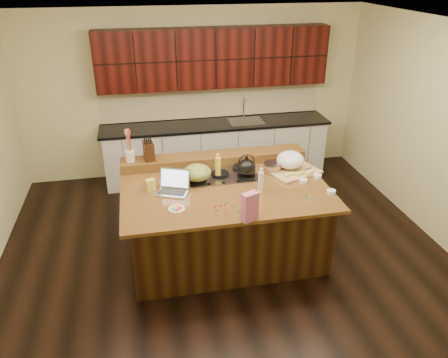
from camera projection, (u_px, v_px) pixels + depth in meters
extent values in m
cube|color=black|center=(225.00, 252.00, 5.52)|extent=(5.50, 5.00, 0.01)
cube|color=silver|center=(225.00, 27.00, 4.30)|extent=(5.50, 5.00, 0.01)
cube|color=beige|center=(194.00, 94.00, 7.10)|extent=(5.50, 0.01, 2.70)
cube|color=beige|center=(306.00, 309.00, 2.71)|extent=(5.50, 0.01, 2.70)
cube|color=beige|center=(443.00, 136.00, 5.40)|extent=(0.01, 5.00, 2.70)
cube|color=black|center=(225.00, 222.00, 5.32)|extent=(2.22, 1.42, 0.88)
cube|color=black|center=(225.00, 188.00, 5.11)|extent=(2.40, 1.60, 0.04)
cube|color=black|center=(214.00, 159.00, 5.69)|extent=(2.40, 0.30, 0.12)
cube|color=gray|center=(220.00, 176.00, 5.36)|extent=(0.92, 0.52, 0.02)
cylinder|color=black|center=(194.00, 172.00, 5.41)|extent=(0.22, 0.22, 0.03)
cylinder|color=black|center=(241.00, 167.00, 5.52)|extent=(0.22, 0.22, 0.03)
cylinder|color=black|center=(197.00, 181.00, 5.19)|extent=(0.22, 0.22, 0.03)
cylinder|color=black|center=(246.00, 176.00, 5.29)|extent=(0.22, 0.22, 0.03)
cylinder|color=black|center=(220.00, 174.00, 5.35)|extent=(0.22, 0.22, 0.03)
cube|color=silver|center=(216.00, 151.00, 7.27)|extent=(3.60, 0.62, 0.90)
cube|color=black|center=(216.00, 124.00, 7.06)|extent=(3.70, 0.66, 0.04)
cube|color=gray|center=(246.00, 121.00, 7.14)|extent=(0.55, 0.42, 0.01)
cylinder|color=gray|center=(244.00, 107.00, 7.21)|extent=(0.02, 0.02, 0.36)
cube|color=black|center=(214.00, 58.00, 6.73)|extent=(3.60, 0.34, 0.90)
cube|color=beige|center=(213.00, 102.00, 7.20)|extent=(3.60, 0.03, 0.50)
ellipsoid|color=black|center=(246.00, 167.00, 5.24)|extent=(0.28, 0.28, 0.20)
ellipsoid|color=olive|center=(197.00, 172.00, 5.14)|extent=(0.39, 0.39, 0.18)
cube|color=#B7B7BC|center=(172.00, 193.00, 4.96)|extent=(0.42, 0.36, 0.02)
cube|color=black|center=(172.00, 192.00, 4.96)|extent=(0.33, 0.25, 0.00)
cube|color=#B7B7BC|center=(175.00, 178.00, 5.01)|extent=(0.35, 0.20, 0.23)
cube|color=silver|center=(175.00, 178.00, 5.01)|extent=(0.32, 0.17, 0.19)
cylinder|color=yellow|center=(218.00, 168.00, 5.25)|extent=(0.07, 0.07, 0.27)
cylinder|color=silver|center=(261.00, 182.00, 4.94)|extent=(0.08, 0.08, 0.25)
cube|color=tan|center=(294.00, 171.00, 5.45)|extent=(0.71, 0.61, 0.03)
ellipsoid|color=white|center=(290.00, 160.00, 5.47)|extent=(0.35, 0.35, 0.21)
cube|color=#EDD872|center=(289.00, 175.00, 5.30)|extent=(0.13, 0.03, 0.03)
cube|color=#EDD872|center=(300.00, 174.00, 5.32)|extent=(0.13, 0.03, 0.03)
cube|color=#EDD872|center=(310.00, 173.00, 5.34)|extent=(0.13, 0.03, 0.03)
cylinder|color=gray|center=(304.00, 170.00, 5.45)|extent=(0.23, 0.09, 0.01)
cylinder|color=white|center=(331.00, 192.00, 4.95)|extent=(0.13, 0.13, 0.04)
cylinder|color=white|center=(317.00, 176.00, 5.30)|extent=(0.12, 0.12, 0.04)
cylinder|color=white|center=(303.00, 181.00, 5.19)|extent=(0.13, 0.13, 0.04)
cylinder|color=#996B3F|center=(272.00, 168.00, 5.47)|extent=(0.27, 0.27, 0.09)
cone|color=silver|center=(309.00, 196.00, 4.84)|extent=(0.10, 0.10, 0.07)
cube|color=#CE618B|center=(250.00, 207.00, 4.38)|extent=(0.19, 0.14, 0.31)
cylinder|color=white|center=(177.00, 209.00, 4.64)|extent=(0.23, 0.23, 0.01)
cube|color=#D5C54B|center=(150.00, 185.00, 5.00)|extent=(0.11, 0.10, 0.14)
cylinder|color=white|center=(130.00, 156.00, 5.44)|extent=(0.15, 0.15, 0.14)
cube|color=black|center=(149.00, 151.00, 5.46)|extent=(0.14, 0.20, 0.23)
ellipsoid|color=red|center=(225.00, 205.00, 4.71)|extent=(0.02, 0.02, 0.02)
ellipsoid|color=#198C26|center=(225.00, 204.00, 4.73)|extent=(0.02, 0.02, 0.02)
ellipsoid|color=red|center=(220.00, 206.00, 4.69)|extent=(0.02, 0.02, 0.02)
ellipsoid|color=#198C26|center=(227.00, 203.00, 4.75)|extent=(0.02, 0.02, 0.02)
ellipsoid|color=red|center=(254.00, 205.00, 4.70)|extent=(0.02, 0.02, 0.02)
ellipsoid|color=#198C26|center=(234.00, 206.00, 4.69)|extent=(0.02, 0.02, 0.02)
ellipsoid|color=red|center=(253.00, 205.00, 4.71)|extent=(0.02, 0.02, 0.02)
ellipsoid|color=#198C26|center=(246.00, 207.00, 4.66)|extent=(0.02, 0.02, 0.02)
ellipsoid|color=red|center=(215.00, 207.00, 4.68)|extent=(0.02, 0.02, 0.02)
ellipsoid|color=#198C26|center=(238.00, 211.00, 4.60)|extent=(0.02, 0.02, 0.02)
ellipsoid|color=red|center=(226.00, 214.00, 4.54)|extent=(0.02, 0.02, 0.02)
ellipsoid|color=#198C26|center=(253.00, 210.00, 4.61)|extent=(0.02, 0.02, 0.02)
ellipsoid|color=red|center=(254.00, 208.00, 4.65)|extent=(0.02, 0.02, 0.02)
ellipsoid|color=#198C26|center=(248.00, 208.00, 4.65)|extent=(0.02, 0.02, 0.02)
ellipsoid|color=red|center=(216.00, 210.00, 4.61)|extent=(0.02, 0.02, 0.02)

